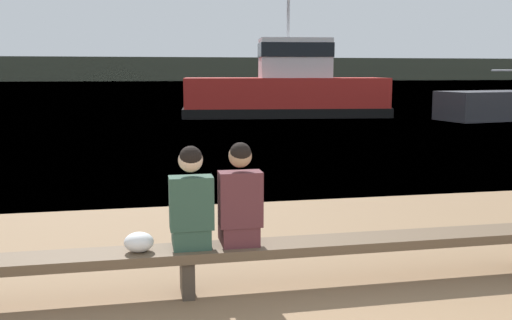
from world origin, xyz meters
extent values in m
plane|color=#5684A3|center=(0.00, 126.49, 0.00)|extent=(240.00, 240.00, 0.00)
cube|color=#424738|center=(0.00, 131.53, 2.61)|extent=(600.00, 12.00, 5.22)
cube|color=brown|center=(-0.64, 2.84, 0.41)|extent=(7.97, 0.42, 0.10)
cube|color=#42382D|center=(-0.64, 2.84, 0.18)|extent=(0.12, 0.36, 0.36)
cube|color=#2D4C3D|center=(-0.59, 2.92, 0.55)|extent=(0.35, 0.41, 0.20)
cube|color=#2D4C3D|center=(-0.59, 2.82, 0.90)|extent=(0.41, 0.22, 0.50)
sphere|color=beige|center=(-0.59, 2.82, 1.30)|extent=(0.23, 0.23, 0.23)
sphere|color=black|center=(-0.59, 2.80, 1.33)|extent=(0.21, 0.21, 0.21)
cube|color=#56282D|center=(-0.12, 2.92, 0.55)|extent=(0.35, 0.41, 0.20)
cube|color=#56282D|center=(-0.12, 2.82, 0.91)|extent=(0.41, 0.22, 0.53)
sphere|color=tan|center=(-0.12, 2.82, 1.33)|extent=(0.22, 0.22, 0.22)
sphere|color=black|center=(-0.12, 2.80, 1.36)|extent=(0.20, 0.20, 0.20)
ellipsoid|color=white|center=(-1.08, 2.82, 0.55)|extent=(0.27, 0.23, 0.19)
cube|color=red|center=(5.68, 23.94, 0.91)|extent=(9.70, 4.17, 1.81)
cube|color=black|center=(5.68, 23.94, 0.22)|extent=(9.90, 4.32, 0.43)
cube|color=silver|center=(6.15, 23.89, 2.72)|extent=(3.48, 2.23, 1.83)
cube|color=black|center=(6.15, 23.89, 3.09)|extent=(3.56, 2.30, 0.66)
cylinder|color=#B2B2B7|center=(5.82, 23.93, 4.94)|extent=(0.14, 0.14, 2.61)
camera|label=1|loc=(-1.02, -2.39, 2.11)|focal=40.00mm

